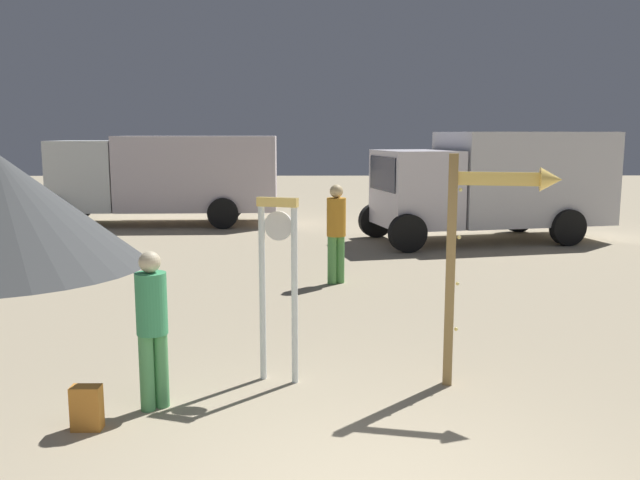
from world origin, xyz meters
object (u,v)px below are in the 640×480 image
at_px(person_distant, 336,229).
at_px(box_truck_far, 169,174).
at_px(person_near_clock, 152,322).
at_px(standing_clock, 278,272).
at_px(backpack, 87,408).
at_px(arrow_sign, 487,231).
at_px(box_truck_near, 497,181).

relative_size(person_distant, box_truck_far, 0.26).
distance_m(person_near_clock, person_distant, 6.06).
xyz_separation_m(standing_clock, backpack, (-1.73, -1.24, -1.03)).
bearing_deg(box_truck_far, arrow_sign, -65.34).
relative_size(person_near_clock, box_truck_near, 0.25).
xyz_separation_m(person_near_clock, box_truck_near, (6.32, 10.79, 0.64)).
relative_size(person_near_clock, box_truck_far, 0.23).
bearing_deg(arrow_sign, person_distant, 105.31).
relative_size(backpack, person_distant, 0.23).
xyz_separation_m(arrow_sign, person_near_clock, (-3.43, -0.55, -0.82)).
bearing_deg(person_near_clock, arrow_sign, 9.12).
distance_m(standing_clock, arrow_sign, 2.28).
height_order(backpack, person_distant, person_distant).
bearing_deg(backpack, box_truck_far, 98.84).
distance_m(arrow_sign, person_near_clock, 3.57).
height_order(standing_clock, backpack, standing_clock).
distance_m(person_near_clock, box_truck_far, 14.38).
distance_m(arrow_sign, box_truck_near, 10.64).
height_order(arrow_sign, box_truck_far, box_truck_far).
xyz_separation_m(person_near_clock, backpack, (-0.52, -0.48, -0.69)).
bearing_deg(backpack, box_truck_near, 58.73).
bearing_deg(standing_clock, person_distant, 80.76).
relative_size(standing_clock, backpack, 4.87).
xyz_separation_m(arrow_sign, box_truck_far, (-6.22, 13.54, -0.20)).
distance_m(arrow_sign, backpack, 4.35).
bearing_deg(arrow_sign, standing_clock, 174.49).
distance_m(backpack, box_truck_near, 13.25).
bearing_deg(backpack, person_distant, 67.72).
bearing_deg(arrow_sign, person_near_clock, -170.88).
relative_size(backpack, box_truck_near, 0.06).
bearing_deg(person_distant, person_near_clock, -109.44).
xyz_separation_m(backpack, person_distant, (2.54, 6.19, 0.82)).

